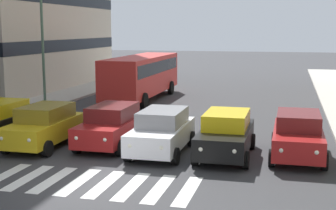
{
  "coord_description": "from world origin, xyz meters",
  "views": [
    {
      "loc": [
        -6.01,
        13.78,
        4.89
      ],
      "look_at": [
        -0.85,
        -6.62,
        1.54
      ],
      "focal_mm": 51.62,
      "sensor_mm": 36.0,
      "label": 1
    }
  ],
  "objects_px": {
    "car_1": "(226,134)",
    "car_3": "(112,125)",
    "car_2": "(162,131)",
    "street_lamp_right": "(51,32)",
    "car_4": "(45,126)",
    "bus_behind_traffic": "(142,73)",
    "car_0": "(298,135)"
  },
  "relations": [
    {
      "from": "car_2",
      "to": "street_lamp_right",
      "type": "distance_m",
      "value": 13.39
    },
    {
      "from": "car_1",
      "to": "bus_behind_traffic",
      "type": "height_order",
      "value": "bus_behind_traffic"
    },
    {
      "from": "car_1",
      "to": "car_3",
      "type": "bearing_deg",
      "value": -6.21
    },
    {
      "from": "car_1",
      "to": "street_lamp_right",
      "type": "height_order",
      "value": "street_lamp_right"
    },
    {
      "from": "car_4",
      "to": "car_2",
      "type": "bearing_deg",
      "value": -178.74
    },
    {
      "from": "car_4",
      "to": "bus_behind_traffic",
      "type": "bearing_deg",
      "value": -90.0
    },
    {
      "from": "car_0",
      "to": "car_4",
      "type": "bearing_deg",
      "value": 4.13
    },
    {
      "from": "car_1",
      "to": "car_3",
      "type": "xyz_separation_m",
      "value": [
        4.85,
        -0.53,
        0.0
      ]
    },
    {
      "from": "car_1",
      "to": "car_4",
      "type": "height_order",
      "value": "same"
    },
    {
      "from": "car_3",
      "to": "bus_behind_traffic",
      "type": "height_order",
      "value": "bus_behind_traffic"
    },
    {
      "from": "car_2",
      "to": "bus_behind_traffic",
      "type": "relative_size",
      "value": 0.42
    },
    {
      "from": "car_0",
      "to": "street_lamp_right",
      "type": "bearing_deg",
      "value": -29.65
    },
    {
      "from": "car_2",
      "to": "bus_behind_traffic",
      "type": "height_order",
      "value": "bus_behind_traffic"
    },
    {
      "from": "car_3",
      "to": "car_1",
      "type": "bearing_deg",
      "value": 173.79
    },
    {
      "from": "car_1",
      "to": "bus_behind_traffic",
      "type": "distance_m",
      "value": 15.52
    },
    {
      "from": "car_2",
      "to": "car_3",
      "type": "xyz_separation_m",
      "value": [
        2.34,
        -0.64,
        0.0
      ]
    },
    {
      "from": "car_0",
      "to": "car_2",
      "type": "xyz_separation_m",
      "value": [
        5.19,
        0.63,
        0.0
      ]
    },
    {
      "from": "car_1",
      "to": "street_lamp_right",
      "type": "xyz_separation_m",
      "value": [
        11.81,
        -8.75,
        3.77
      ]
    },
    {
      "from": "car_3",
      "to": "street_lamp_right",
      "type": "bearing_deg",
      "value": -49.78
    },
    {
      "from": "car_0",
      "to": "street_lamp_right",
      "type": "distance_m",
      "value": 17.08
    },
    {
      "from": "car_0",
      "to": "car_1",
      "type": "distance_m",
      "value": 2.72
    },
    {
      "from": "street_lamp_right",
      "to": "car_3",
      "type": "bearing_deg",
      "value": 130.22
    },
    {
      "from": "car_0",
      "to": "car_1",
      "type": "bearing_deg",
      "value": 10.86
    },
    {
      "from": "car_0",
      "to": "car_2",
      "type": "height_order",
      "value": "same"
    },
    {
      "from": "car_1",
      "to": "street_lamp_right",
      "type": "distance_m",
      "value": 15.18
    },
    {
      "from": "car_0",
      "to": "car_4",
      "type": "distance_m",
      "value": 10.24
    },
    {
      "from": "car_2",
      "to": "car_4",
      "type": "height_order",
      "value": "same"
    },
    {
      "from": "car_2",
      "to": "car_4",
      "type": "xyz_separation_m",
      "value": [
        5.03,
        0.11,
        0.0
      ]
    },
    {
      "from": "car_0",
      "to": "car_1",
      "type": "xyz_separation_m",
      "value": [
        2.67,
        0.51,
        0.0
      ]
    },
    {
      "from": "car_2",
      "to": "bus_behind_traffic",
      "type": "distance_m",
      "value": 14.57
    },
    {
      "from": "street_lamp_right",
      "to": "car_1",
      "type": "bearing_deg",
      "value": 143.45
    },
    {
      "from": "car_2",
      "to": "bus_behind_traffic",
      "type": "bearing_deg",
      "value": -69.76
    }
  ]
}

